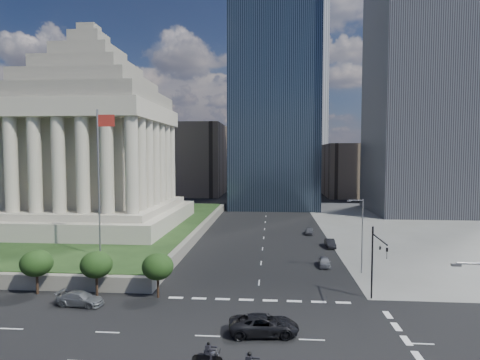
# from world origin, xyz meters

# --- Properties ---
(ground) EXTENTS (500.00, 500.00, 0.00)m
(ground) POSITION_xyz_m (0.00, 100.00, 0.00)
(ground) COLOR black
(ground) RESTS_ON ground
(sidewalk_ne) EXTENTS (68.00, 90.00, 0.03)m
(sidewalk_ne) POSITION_xyz_m (46.00, 60.00, 0.01)
(sidewalk_ne) COLOR slate
(sidewalk_ne) RESTS_ON ground
(plaza_terrace) EXTENTS (66.00, 70.00, 1.80)m
(plaza_terrace) POSITION_xyz_m (-45.00, 50.00, 0.90)
(plaza_terrace) COLOR slate
(plaza_terrace) RESTS_ON ground
(plaza_lawn) EXTENTS (64.00, 68.00, 0.10)m
(plaza_lawn) POSITION_xyz_m (-45.00, 50.00, 1.85)
(plaza_lawn) COLOR #1D3315
(plaza_lawn) RESTS_ON plaza_terrace
(war_memorial) EXTENTS (34.00, 34.00, 39.00)m
(war_memorial) POSITION_xyz_m (-34.00, 48.00, 21.40)
(war_memorial) COLOR #ABA390
(war_memorial) RESTS_ON plaza_lawn
(flagpole) EXTENTS (2.52, 0.24, 20.00)m
(flagpole) POSITION_xyz_m (-21.83, 24.00, 13.11)
(flagpole) COLOR slate
(flagpole) RESTS_ON plaza_lawn
(midrise_glass) EXTENTS (26.00, 26.00, 60.00)m
(midrise_glass) POSITION_xyz_m (2.00, 95.00, 30.00)
(midrise_glass) COLOR black
(midrise_glass) RESTS_ON ground
(skyscraper_tall) EXTENTS (40.00, 40.00, 190.00)m
(skyscraper_tall) POSITION_xyz_m (8.00, 185.00, 95.00)
(skyscraper_tall) COLOR gray
(skyscraper_tall) RESTS_ON ground
(highrise_ne) EXTENTS (26.00, 28.00, 100.00)m
(highrise_ne) POSITION_xyz_m (42.00, 85.00, 50.00)
(highrise_ne) COLOR black
(highrise_ne) RESTS_ON ground
(building_filler_ne) EXTENTS (20.00, 30.00, 20.00)m
(building_filler_ne) POSITION_xyz_m (32.00, 130.00, 10.00)
(building_filler_ne) COLOR brown
(building_filler_ne) RESTS_ON ground
(building_filler_nw) EXTENTS (24.00, 30.00, 28.00)m
(building_filler_nw) POSITION_xyz_m (-30.00, 130.00, 14.00)
(building_filler_nw) COLOR brown
(building_filler_nw) RESTS_ON ground
(traffic_signal_ne) EXTENTS (0.30, 5.74, 8.00)m
(traffic_signal_ne) POSITION_xyz_m (12.50, 13.70, 5.25)
(traffic_signal_ne) COLOR black
(traffic_signal_ne) RESTS_ON ground
(street_lamp_north) EXTENTS (2.13, 0.22, 10.00)m
(street_lamp_north) POSITION_xyz_m (13.33, 25.00, 5.66)
(street_lamp_north) COLOR slate
(street_lamp_north) RESTS_ON ground
(pickup_truck) EXTENTS (6.41, 3.42, 1.71)m
(pickup_truck) POSITION_xyz_m (0.88, 5.74, 0.86)
(pickup_truck) COLOR black
(pickup_truck) RESTS_ON ground
(suv_grey) EXTENTS (2.51, 5.16, 1.45)m
(suv_grey) POSITION_xyz_m (-18.46, 11.00, 0.72)
(suv_grey) COLOR #595C60
(suv_grey) RESTS_ON ground
(parked_sedan_near) EXTENTS (1.80, 4.02, 1.34)m
(parked_sedan_near) POSITION_xyz_m (9.00, 27.96, 0.67)
(parked_sedan_near) COLOR gray
(parked_sedan_near) RESTS_ON ground
(parked_sedan_mid) EXTENTS (4.23, 1.57, 1.38)m
(parked_sedan_mid) POSITION_xyz_m (11.50, 40.00, 0.69)
(parked_sedan_mid) COLOR black
(parked_sedan_mid) RESTS_ON ground
(parked_sedan_far) EXTENTS (2.19, 4.17, 1.35)m
(parked_sedan_far) POSITION_xyz_m (9.00, 51.18, 0.68)
(parked_sedan_far) COLOR #4E5055
(parked_sedan_far) RESTS_ON ground
(motorcycle_trail) EXTENTS (2.40, 0.77, 1.77)m
(motorcycle_trail) POSITION_xyz_m (-3.26, 0.30, 0.88)
(motorcycle_trail) COLOR black
(motorcycle_trail) RESTS_ON ground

